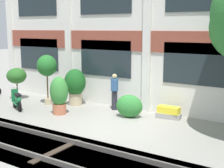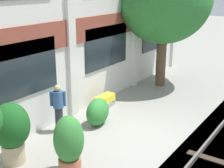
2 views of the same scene
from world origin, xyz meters
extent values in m
plane|color=gray|center=(0.00, 0.00, 0.00)|extent=(80.00, 80.00, 0.00)
cube|color=silver|center=(0.00, 2.91, 3.72)|extent=(17.67, 0.50, 7.43)
cube|color=brown|center=(0.00, 2.64, 3.10)|extent=(17.67, 0.06, 0.90)
cube|color=silver|center=(0.00, 2.60, 3.72)|extent=(0.36, 0.16, 7.43)
cube|color=silver|center=(4.42, 2.60, 3.72)|extent=(0.36, 0.16, 7.43)
cube|color=silver|center=(8.84, 2.60, 3.72)|extent=(0.36, 0.16, 7.43)
cube|color=#1E282D|center=(-2.21, 2.63, 2.25)|extent=(2.83, 0.04, 1.70)
cube|color=#1E282D|center=(2.21, 2.63, 2.25)|extent=(2.83, 0.04, 1.70)
cube|color=#1E282D|center=(6.63, 2.63, 2.25)|extent=(2.83, 0.04, 1.70)
cube|color=#605B56|center=(0.00, -2.29, 0.07)|extent=(25.67, 0.07, 0.15)
cube|color=#382D23|center=(-0.16, -3.01, 0.01)|extent=(0.24, 2.10, 0.03)
cylinder|color=brown|center=(5.15, 1.58, 1.49)|extent=(0.46, 0.46, 2.98)
sphere|color=#2D7A33|center=(4.07, 1.78, 3.70)|extent=(2.37, 2.37, 2.37)
sphere|color=#2D7A33|center=(6.23, 1.38, 3.70)|extent=(2.37, 2.37, 2.37)
cylinder|color=#B76647|center=(-2.93, 0.17, 0.23)|extent=(0.59, 0.59, 0.45)
ellipsoid|color=#388438|center=(-2.93, 0.17, 1.00)|extent=(0.78, 0.78, 1.28)
cylinder|color=tan|center=(-3.39, 1.81, 0.29)|extent=(0.62, 0.62, 0.57)
ellipsoid|color=#19561E|center=(-3.39, 1.81, 1.11)|extent=(1.03, 1.03, 1.27)
cube|color=gray|center=(1.30, 2.10, 0.11)|extent=(1.05, 0.56, 0.22)
cube|color=yellow|center=(1.30, 2.10, 0.36)|extent=(0.90, 0.39, 0.28)
cylinder|color=#282833|center=(-1.32, 2.08, 0.44)|extent=(0.26, 0.26, 0.88)
cylinder|color=#33598C|center=(-1.32, 2.08, 1.15)|extent=(0.34, 0.34, 0.55)
sphere|color=tan|center=(-1.32, 2.08, 1.54)|extent=(0.22, 0.22, 0.22)
cylinder|color=#33598C|center=(-1.45, 2.26, 1.18)|extent=(0.09, 0.09, 0.50)
cylinder|color=#33598C|center=(-1.19, 1.90, 1.18)|extent=(0.09, 0.09, 0.50)
ellipsoid|color=#2D7A33|center=(-0.14, 1.37, 0.48)|extent=(1.24, 0.91, 0.95)
camera|label=1|loc=(6.08, -9.58, 3.67)|focal=50.00mm
camera|label=2|loc=(-8.09, -4.72, 4.75)|focal=50.00mm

